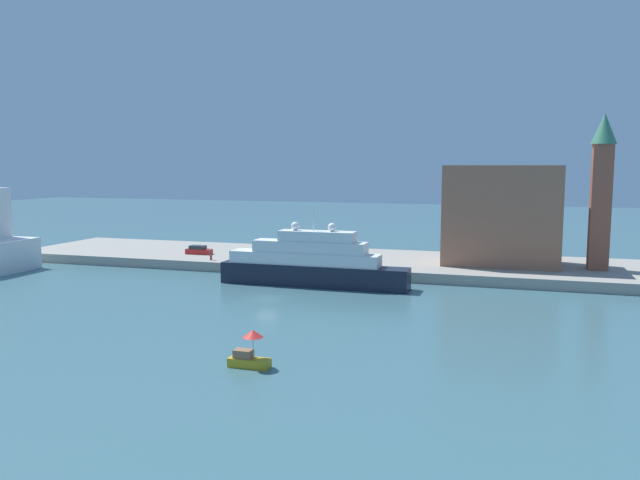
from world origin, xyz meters
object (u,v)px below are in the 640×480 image
bell_tower (601,185)px  parked_car (199,250)px  large_yacht (311,264)px  small_motorboat (249,353)px  mooring_bollard (318,265)px  person_figure (211,255)px  harbor_building (501,215)px

bell_tower → parked_car: bell_tower is taller
large_yacht → small_motorboat: large_yacht is taller
mooring_bollard → bell_tower: bearing=14.2°
large_yacht → person_figure: size_ratio=14.67×
small_motorboat → parked_car: size_ratio=0.79×
small_motorboat → mooring_bollard: small_motorboat is taller
harbor_building → bell_tower: bell_tower is taller
small_motorboat → person_figure: (-26.00, 43.61, 1.15)m
small_motorboat → mooring_bollard: size_ratio=5.64×
large_yacht → harbor_building: harbor_building is taller
harbor_building → large_yacht: bearing=-143.9°
parked_car → small_motorboat: bearing=-57.6°
person_figure → harbor_building: bearing=12.6°
parked_car → person_figure: bearing=-46.8°
bell_tower → parked_car: bearing=-177.1°
parked_car → person_figure: 7.61m
person_figure → mooring_bollard: (18.52, -1.28, -0.54)m
small_motorboat → harbor_building: harbor_building is taller
bell_tower → large_yacht: bearing=-156.3°
small_motorboat → parked_car: small_motorboat is taller
small_motorboat → person_figure: person_figure is taller
bell_tower → person_figure: 60.24m
harbor_building → mooring_bollard: (-26.15, -11.24, -7.31)m
bell_tower → person_figure: (-58.46, -8.80, -11.58)m
person_figure → bell_tower: bearing=8.6°
large_yacht → harbor_building: 31.42m
large_yacht → parked_car: size_ratio=5.97×
person_figure → large_yacht: bearing=-22.6°
small_motorboat → bell_tower: size_ratio=0.16×
small_motorboat → person_figure: 50.78m
harbor_building → parked_car: bearing=-174.9°
large_yacht → bell_tower: bearing=23.7°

